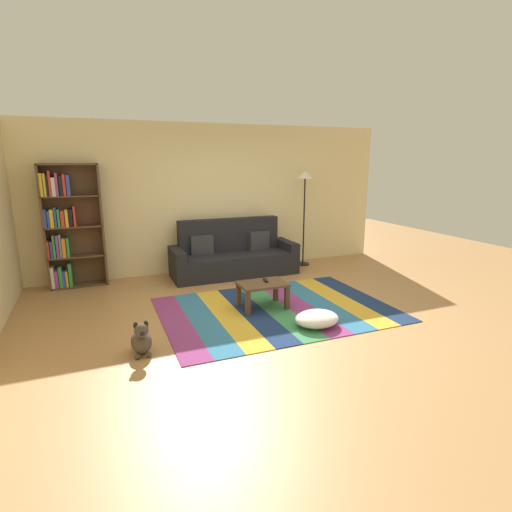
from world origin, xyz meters
TOP-DOWN VIEW (x-y plane):
  - ground_plane at (0.00, 0.00)m, footprint 14.00×14.00m
  - back_wall at (0.00, 2.55)m, footprint 6.80×0.10m
  - rug at (0.09, 0.05)m, footprint 3.15×2.23m
  - couch at (0.13, 2.02)m, footprint 2.26×0.80m
  - bookshelf at (-2.60, 2.31)m, footprint 0.90×0.28m
  - coffee_table at (-0.06, 0.19)m, footprint 0.66×0.45m
  - pouf at (0.32, -0.67)m, footprint 0.57×0.47m
  - dog at (-1.81, -0.60)m, footprint 0.22×0.35m
  - standing_lamp at (1.65, 2.14)m, footprint 0.32×0.32m
  - tv_remote at (0.01, 0.25)m, footprint 0.07×0.16m

SIDE VIEW (x-z plane):
  - ground_plane at x=0.00m, z-range 0.00..0.00m
  - rug at x=0.09m, z-range 0.00..0.01m
  - pouf at x=0.32m, z-range 0.01..0.20m
  - dog at x=-1.81m, z-range -0.04..0.36m
  - coffee_table at x=-0.06m, z-range 0.12..0.48m
  - couch at x=0.13m, z-range -0.16..0.84m
  - tv_remote at x=0.01m, z-range 0.37..0.39m
  - bookshelf at x=-2.60m, z-range 0.00..2.00m
  - back_wall at x=0.00m, z-range 0.00..2.70m
  - standing_lamp at x=1.65m, z-range 0.62..2.47m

